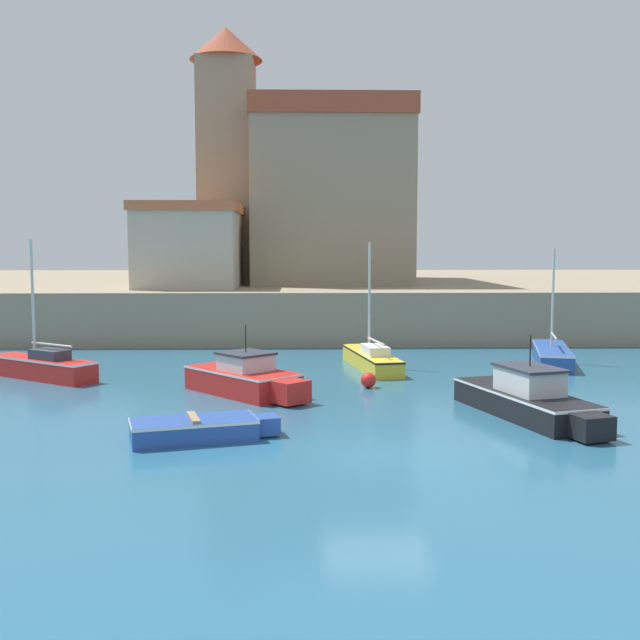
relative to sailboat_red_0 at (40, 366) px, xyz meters
The scene contains 11 objects.
ground_plane 15.55m from the sailboat_red_0, 42.36° to the right, with size 200.00×200.00×0.00m, color #28607F.
quay_seawall 30.70m from the sailboat_red_0, 68.02° to the left, with size 120.00×40.00×2.68m, color gray.
sailboat_red_0 is the anchor object (origin of this frame).
dinghy_blue_2 11.62m from the sailboat_red_0, 52.02° to the right, with size 3.88×2.21×0.62m.
motorboat_red_3 8.51m from the sailboat_red_0, 22.30° to the right, with size 4.37×4.63×2.31m.
sailboat_blue_4 20.46m from the sailboat_red_0, ahead, with size 2.61×6.17×4.82m.
motorboat_black_6 17.56m from the sailboat_red_0, 22.74° to the right, with size 3.13×6.20×2.38m.
sailboat_yellow_7 12.69m from the sailboat_red_0, ahead, with size 2.05×6.06×5.09m.
mooring_buoy 12.23m from the sailboat_red_0, 10.19° to the right, with size 0.54×0.54×0.54m, color red.
church 25.73m from the sailboat_red_0, 63.95° to the left, with size 13.51×15.69×15.75m.
harbor_shed_far_end 15.40m from the sailboat_red_0, 76.30° to the left, with size 5.64×6.98×4.61m.
Camera 1 is at (-1.71, -17.25, 4.79)m, focal length 42.00 mm.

